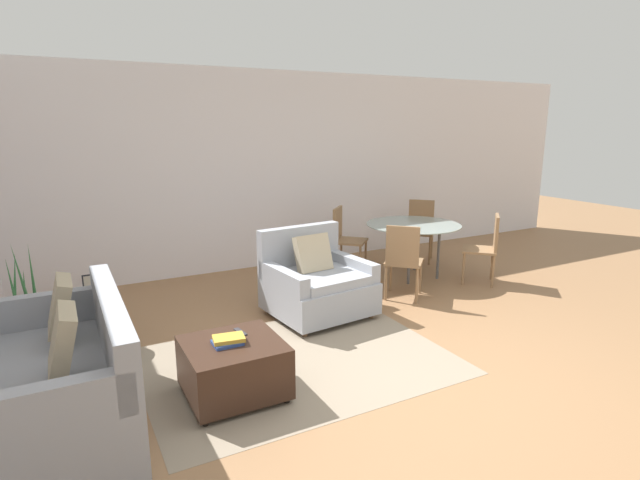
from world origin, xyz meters
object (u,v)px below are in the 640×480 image
side_table (94,309)px  dining_chair_far_left (344,235)px  couch (61,383)px  book_stack (228,340)px  ottoman (234,367)px  dining_chair_near_left (403,257)px  dining_chair_near_right (487,244)px  picture_frame (91,284)px  armchair (316,284)px  dining_chair_far_right (420,226)px  dining_table (413,229)px  potted_plant (29,335)px  tv_remote_primary (240,332)px

side_table → dining_chair_far_left: 3.46m
couch → book_stack: 1.14m
ottoman → book_stack: bearing=-177.9°
book_stack → dining_chair_near_left: dining_chair_near_left is taller
side_table → dining_chair_near_right: 4.64m
picture_frame → dining_chair_near_left: bearing=-4.9°
armchair → book_stack: bearing=-138.9°
book_stack → dining_chair_near_right: bearing=16.5°
side_table → dining_chair_far_right: dining_chair_far_right is taller
dining_table → dining_chair_near_right: bearing=-45.0°
couch → potted_plant: 1.31m
tv_remote_primary → dining_table: 3.42m
tv_remote_primary → ottoman: bearing=-126.3°
couch → dining_table: (4.26, 1.62, 0.35)m
dining_chair_near_right → dining_chair_far_right: same height
dining_chair_near_right → dining_chair_near_left: bearing=180.0°
armchair → side_table: size_ratio=2.07×
potted_plant → dining_chair_near_right: (5.16, -0.33, 0.31)m
dining_chair_near_left → picture_frame: bearing=175.1°
side_table → dining_chair_far_right: bearing=12.8°
ottoman → potted_plant: (-1.39, 1.46, -0.03)m
tv_remote_primary → dining_chair_far_right: bearing=32.2°
ottoman → dining_chair_far_right: (3.77, 2.46, 0.28)m
ottoman → couch: bearing=171.5°
potted_plant → dining_table: bearing=4.3°
tv_remote_primary → picture_frame: picture_frame is taller
book_stack → potted_plant: bearing=132.9°
side_table → picture_frame: size_ratio=2.97×
ottoman → potted_plant: potted_plant is taller
tv_remote_primary → dining_chair_near_left: size_ratio=0.19×
armchair → side_table: 2.19m
couch → ottoman: 1.17m
dining_table → side_table: bearing=-174.4°
dining_chair_near_right → tv_remote_primary: bearing=-165.1°
armchair → dining_chair_near_right: size_ratio=1.20×
armchair → potted_plant: potted_plant is taller
dining_chair_near_right → dining_chair_far_right: 1.33m
ottoman → side_table: (-0.85, 1.41, 0.13)m
ottoman → tv_remote_primary: tv_remote_primary is taller
couch → dining_table: couch is taller
potted_plant → dining_chair_near_left: bearing=-4.9°
dining_table → dining_chair_near_left: size_ratio=1.39×
dining_chair_near_left → side_table: bearing=175.1°
armchair → potted_plant: size_ratio=1.02×
potted_plant → side_table: potted_plant is taller
tv_remote_primary → dining_chair_near_left: dining_chair_near_left is taller
dining_table → dining_chair_near_right: dining_chair_near_right is taller
potted_plant → dining_chair_far_right: bearing=11.0°
side_table → dining_chair_far_right: (4.62, 1.05, 0.15)m
armchair → ottoman: (-1.33, -1.18, -0.11)m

